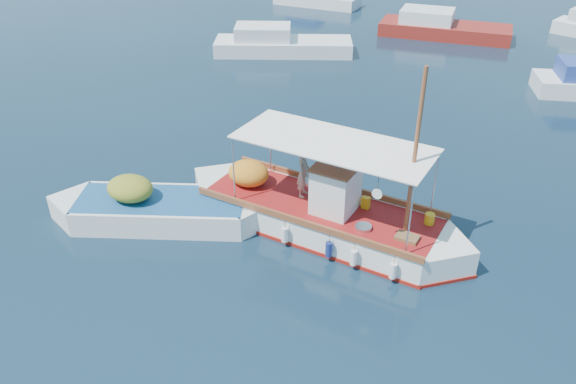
% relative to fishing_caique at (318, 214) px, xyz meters
% --- Properties ---
extents(ground, '(160.00, 160.00, 0.00)m').
position_rel_fishing_caique_xyz_m(ground, '(0.38, -0.53, -0.50)').
color(ground, black).
rests_on(ground, ground).
extents(fishing_caique, '(9.42, 3.01, 5.76)m').
position_rel_fishing_caique_xyz_m(fishing_caique, '(0.00, 0.00, 0.00)').
color(fishing_caique, white).
rests_on(fishing_caique, ground).
extents(dinghy, '(6.54, 3.93, 1.75)m').
position_rel_fishing_caique_xyz_m(dinghy, '(-4.57, -1.82, -0.14)').
color(dinghy, white).
rests_on(dinghy, ground).
extents(bg_boat_nw, '(8.06, 5.49, 1.80)m').
position_rel_fishing_caique_xyz_m(bg_boat_nw, '(-9.24, 15.25, -0.01)').
color(bg_boat_nw, silver).
rests_on(bg_boat_nw, ground).
extents(bg_boat_n, '(8.23, 3.73, 1.80)m').
position_rel_fishing_caique_xyz_m(bg_boat_n, '(-1.80, 23.02, -0.01)').
color(bg_boat_n, maroon).
rests_on(bg_boat_n, ground).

